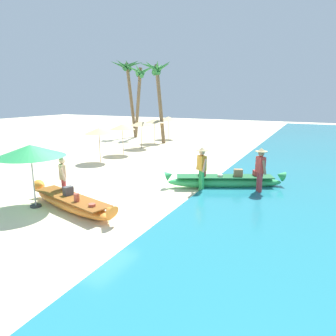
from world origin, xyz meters
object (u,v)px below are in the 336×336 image
Objects in this scene: person_vendor_hatted at (202,166)px; palm_tree_mid_cluster at (128,74)px; person_vendor_assistant at (260,168)px; person_tourist_customer at (63,177)px; palm_tree_leaning_seaward at (157,76)px; patio_umbrella_large at (30,151)px; palm_tree_tall_inland at (140,80)px; boat_green_midground at (225,181)px; boat_orange_foreground at (71,202)px.

person_vendor_hatted is 18.13m from palm_tree_mid_cluster.
person_vendor_assistant is 19.13m from palm_tree_mid_cluster.
person_tourist_customer is 14.88m from palm_tree_leaning_seaward.
palm_tree_tall_inland is (-5.97, 16.86, 3.06)m from patio_umbrella_large.
boat_green_midground is at bearing 43.98° from patio_umbrella_large.
patio_umbrella_large is at bearing -136.02° from boat_green_midground.
palm_tree_mid_cluster is at bearing 115.74° from person_tourist_customer.
person_vendor_assistant is at bearing -7.67° from boat_green_midground.
person_vendor_assistant is at bearing -46.19° from palm_tree_leaning_seaward.
person_vendor_hatted is 0.79× the size of patio_umbrella_large.
palm_tree_leaning_seaward reaches higher than patio_umbrella_large.
boat_green_midground is 2.90× the size of person_tourist_customer.
boat_orange_foreground is at bearing -62.76° from palm_tree_mid_cluster.
palm_tree_tall_inland reaches higher than person_vendor_hatted.
palm_tree_leaning_seaward is (-3.15, 14.68, 3.17)m from patio_umbrella_large.
boat_green_midground is 2.08× the size of patio_umbrella_large.
boat_orange_foreground is at bearing 13.74° from patio_umbrella_large.
palm_tree_leaning_seaward reaches higher than boat_orange_foreground.
palm_tree_mid_cluster is (-12.45, 12.25, 5.26)m from boat_green_midground.
palm_tree_leaning_seaward is at bearing 133.81° from person_vendor_assistant.
patio_umbrella_large is at bearing -70.49° from palm_tree_tall_inland.
palm_tree_mid_cluster is (-7.39, 17.13, 3.66)m from patio_umbrella_large.
person_vendor_assistant is at bearing 16.40° from person_vendor_hatted.
palm_tree_leaning_seaward is at bearing 125.28° from person_vendor_hatted.
palm_tree_mid_cluster is (-8.66, 16.82, 5.30)m from boat_orange_foreground.
palm_tree_mid_cluster is at bearing 169.21° from palm_tree_tall_inland.
palm_tree_leaning_seaward is at bearing 104.62° from person_tourist_customer.
boat_orange_foreground is 2.10m from patio_umbrella_large.
patio_umbrella_large is (-6.43, -4.70, 0.87)m from person_vendor_assistant.
boat_green_midground is 0.72× the size of palm_tree_tall_inland.
person_vendor_hatted reaches higher than person_tourist_customer.
palm_tree_leaning_seaward is 4.92m from palm_tree_mid_cluster.
person_vendor_assistant is 17.81m from palm_tree_tall_inland.
palm_tree_mid_cluster reaches higher than patio_umbrella_large.
boat_green_midground is at bearing 50.34° from boat_orange_foreground.
palm_tree_mid_cluster is at bearing 135.46° from boat_green_midground.
patio_umbrella_large reaches higher than boat_orange_foreground.
boat_orange_foreground is 1.96× the size of patio_umbrella_large.
boat_green_midground is 2.58× the size of person_vendor_assistant.
person_tourist_customer is (-3.90, -3.22, -0.12)m from person_vendor_hatted.
boat_green_midground is 0.72× the size of palm_tree_leaning_seaward.
person_vendor_hatted is 0.27× the size of palm_tree_tall_inland.
palm_tree_tall_inland is (-6.43, 15.99, 4.06)m from person_tourist_customer.
person_vendor_hatted is 16.89m from palm_tree_tall_inland.
person_tourist_customer is (-4.60, -4.01, 0.60)m from boat_green_midground.
person_vendor_hatted is at bearing -163.60° from person_vendor_assistant.
boat_green_midground is at bearing 48.37° from person_vendor_hatted.
patio_umbrella_large is 18.15m from palm_tree_tall_inland.
patio_umbrella_large is at bearing -143.86° from person_vendor_assistant.
palm_tree_tall_inland is (-12.40, 12.16, 3.93)m from person_vendor_assistant.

